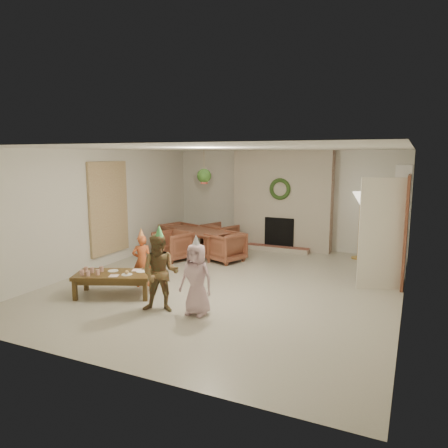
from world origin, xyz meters
The scene contains 56 objects.
floor centered at (0.00, 0.00, 0.00)m, with size 7.00×7.00×0.00m, color #B7B29E.
ceiling centered at (0.00, 0.00, 2.50)m, with size 7.00×7.00×0.00m, color white.
wall_back centered at (0.00, 3.50, 1.25)m, with size 7.00×7.00×0.00m, color silver.
wall_front centered at (0.00, -3.50, 1.25)m, with size 7.00×7.00×0.00m, color silver.
wall_left centered at (-3.00, 0.00, 1.25)m, with size 7.00×7.00×0.00m, color silver.
wall_right centered at (3.00, 0.00, 1.25)m, with size 7.00×7.00×0.00m, color silver.
fireplace_mass centered at (0.00, 3.30, 1.25)m, with size 2.50×0.40×2.50m, color #4F1F15.
fireplace_hearth centered at (0.00, 2.95, 0.06)m, with size 1.60×0.30×0.12m, color maroon.
fireplace_firebox centered at (0.00, 3.12, 0.45)m, with size 0.75×0.12×0.75m, color black.
fireplace_wreath centered at (0.00, 3.07, 1.55)m, with size 0.54×0.54×0.10m, color #244218.
floor_lamp_base centered at (1.94, 3.00, 0.02)m, with size 0.29×0.29×0.03m, color gold.
floor_lamp_post centered at (1.94, 3.00, 0.73)m, with size 0.03×0.03×1.40m, color gold.
floor_lamp_shade centered at (1.94, 3.00, 1.40)m, with size 0.37×0.37×0.31m, color beige.
bookshelf_carcass centered at (2.84, 2.30, 1.10)m, with size 0.30×1.00×2.20m, color white.
bookshelf_shelf_a centered at (2.82, 2.30, 0.45)m, with size 0.30×0.92×0.03m, color white.
bookshelf_shelf_b centered at (2.82, 2.30, 0.85)m, with size 0.30×0.92×0.03m, color white.
bookshelf_shelf_c centered at (2.82, 2.30, 1.25)m, with size 0.30×0.92×0.03m, color white.
bookshelf_shelf_d centered at (2.82, 2.30, 1.65)m, with size 0.30×0.92×0.03m, color white.
books_row_lower centered at (2.80, 2.15, 0.59)m, with size 0.20×0.40×0.24m, color #AE3520.
books_row_mid centered at (2.80, 2.35, 0.99)m, with size 0.20×0.44×0.24m, color navy.
books_row_upper centered at (2.80, 2.20, 1.38)m, with size 0.20×0.36×0.22m, color olive.
door_frame centered at (2.96, 1.20, 1.02)m, with size 0.05×0.86×2.04m, color brown.
door_leaf centered at (2.58, 0.82, 1.00)m, with size 0.05×0.80×2.00m, color beige.
curtain_panel centered at (-2.96, 0.20, 1.25)m, with size 0.06×1.20×2.00m, color beige.
dining_table centered at (-1.64, 1.81, 0.30)m, with size 1.72×0.96×0.61m, color brown.
dining_chair_near centered at (-1.91, 1.10, 0.33)m, with size 0.71×0.74×0.67m, color brown.
dining_chair_far centered at (-1.38, 2.51, 0.33)m, with size 0.71×0.74×0.67m, color brown.
dining_chair_left centered at (-2.35, 2.07, 0.33)m, with size 0.71×0.74×0.67m, color brown.
dining_chair_right centered at (-0.76, 1.48, 0.33)m, with size 0.71×0.74×0.67m, color brown.
hanging_plant_cord centered at (-1.30, 1.50, 2.15)m, with size 0.01×0.01×0.70m, color tan.
hanging_plant_pot centered at (-1.30, 1.50, 1.80)m, with size 0.16×0.16×0.12m, color #A24134.
hanging_plant_foliage centered at (-1.30, 1.50, 1.92)m, with size 0.32×0.32×0.32m, color #254818.
coffee_table_top centered at (-1.52, -1.46, 0.37)m, with size 1.29×0.65×0.06m, color brown.
coffee_table_apron centered at (-1.52, -1.46, 0.30)m, with size 1.19×0.55×0.08m, color brown.
coffee_leg_fl centered at (-1.95, -1.93, 0.17)m, with size 0.07×0.07×0.34m, color brown.
coffee_leg_fr centered at (-0.87, -1.47, 0.17)m, with size 0.07×0.07×0.34m, color brown.
coffee_leg_bl centered at (-2.16, -1.44, 0.17)m, with size 0.07×0.07×0.34m, color brown.
coffee_leg_br centered at (-1.08, -0.98, 0.17)m, with size 0.07×0.07×0.34m, color brown.
cup_a centered at (-1.91, -1.79, 0.44)m, with size 0.07×0.07×0.09m, color silver.
cup_b centered at (-1.99, -1.61, 0.44)m, with size 0.07×0.07×0.09m, color silver.
cup_c centered at (-1.78, -1.79, 0.44)m, with size 0.07×0.07×0.09m, color silver.
cup_d centered at (-1.86, -1.60, 0.44)m, with size 0.07×0.07×0.09m, color silver.
cup_e centered at (-1.69, -1.66, 0.44)m, with size 0.07×0.07×0.09m, color silver.
cup_f centered at (-1.77, -1.48, 0.44)m, with size 0.07×0.07×0.09m, color silver.
plate_a centered at (-1.61, -1.37, 0.40)m, with size 0.18×0.18×0.01m, color white.
plate_b centered at (-1.25, -1.45, 0.40)m, with size 0.18×0.18×0.01m, color white.
plate_c centered at (-1.14, -1.19, 0.40)m, with size 0.18×0.18×0.01m, color white.
food_scoop centered at (-1.25, -1.45, 0.44)m, with size 0.07×0.07×0.07m, color tan.
napkin_left centered at (-1.40, -1.60, 0.40)m, with size 0.15×0.15×0.01m, color #FFBBBE.
napkin_right centered at (-1.27, -1.15, 0.40)m, with size 0.15×0.15×0.01m, color #FFBBBE.
child_red centered at (-1.38, -0.84, 0.48)m, with size 0.35×0.23×0.96m, color #BB5328.
party_hat_red centered at (-1.38, -0.84, 1.00)m, with size 0.13×0.13×0.18m, color gold.
child_plaid centered at (-0.39, -1.74, 0.61)m, with size 0.59×0.46×1.21m, color brown.
party_hat_plaid centered at (-0.39, -1.74, 1.25)m, with size 0.14×0.14×0.20m, color #50BB5D.
child_pink centered at (0.17, -1.62, 0.55)m, with size 0.53×0.35×1.09m, color #D1A7B0.
party_hat_pink centered at (0.17, -1.62, 1.13)m, with size 0.14×0.14×0.20m, color silver.
Camera 1 is at (3.08, -6.96, 2.38)m, focal length 33.65 mm.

